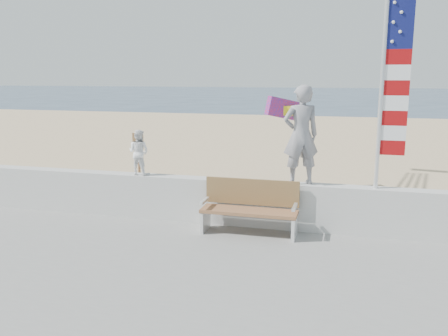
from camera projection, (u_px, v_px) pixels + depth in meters
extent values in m
plane|color=#2D435B|center=(184.00, 269.00, 7.75)|extent=(220.00, 220.00, 0.00)
cube|color=#CDB288|center=(272.00, 166.00, 16.28)|extent=(90.00, 40.00, 0.08)
cube|color=silver|center=(217.00, 201.00, 9.53)|extent=(30.00, 0.35, 0.90)
imported|color=gray|center=(301.00, 135.00, 8.85)|extent=(0.80, 0.68, 1.87)
imported|color=white|center=(139.00, 152.00, 9.77)|extent=(0.49, 0.41, 0.94)
cube|color=#996643|center=(249.00, 211.00, 8.81)|extent=(1.80, 0.50, 0.06)
cube|color=olive|center=(252.00, 192.00, 9.01)|extent=(1.80, 0.05, 0.50)
cube|color=white|center=(205.00, 220.00, 9.07)|extent=(0.06, 0.50, 0.40)
cube|color=white|center=(204.00, 201.00, 8.95)|extent=(0.06, 0.45, 0.05)
cube|color=white|center=(294.00, 228.00, 8.65)|extent=(0.06, 0.50, 0.40)
cube|color=silver|center=(295.00, 207.00, 8.52)|extent=(0.06, 0.45, 0.05)
cylinder|color=white|center=(382.00, 92.00, 8.34)|extent=(0.08, 0.08, 3.50)
cube|color=#0F1451|center=(401.00, 20.00, 8.05)|extent=(0.44, 0.02, 0.95)
cube|color=#9E0A0C|center=(392.00, 148.00, 8.47)|extent=(0.44, 0.02, 0.26)
cube|color=white|center=(393.00, 133.00, 8.42)|extent=(0.44, 0.02, 0.26)
cube|color=#9E0A0C|center=(394.00, 118.00, 8.37)|extent=(0.44, 0.02, 0.26)
cube|color=white|center=(395.00, 103.00, 8.32)|extent=(0.44, 0.02, 0.26)
cube|color=#9E0A0C|center=(396.00, 88.00, 8.27)|extent=(0.44, 0.02, 0.26)
cube|color=white|center=(397.00, 73.00, 8.22)|extent=(0.44, 0.02, 0.26)
cube|color=#9E0A0C|center=(398.00, 57.00, 8.16)|extent=(0.44, 0.02, 0.26)
sphere|color=white|center=(392.00, 42.00, 8.13)|extent=(0.06, 0.06, 0.06)
sphere|color=white|center=(400.00, 32.00, 8.07)|extent=(0.06, 0.06, 0.06)
sphere|color=white|center=(393.00, 22.00, 8.07)|extent=(0.06, 0.06, 0.06)
sphere|color=white|center=(402.00, 12.00, 8.01)|extent=(0.06, 0.06, 0.06)
sphere|color=white|center=(395.00, 3.00, 8.01)|extent=(0.06, 0.06, 0.06)
cube|color=red|center=(283.00, 109.00, 12.32)|extent=(0.94, 0.74, 0.66)
cube|color=yellow|center=(289.00, 111.00, 12.29)|extent=(0.34, 0.25, 0.25)
cylinder|color=#8D6443|center=(139.00, 164.00, 13.21)|extent=(0.07, 0.07, 1.20)
cube|color=olive|center=(138.00, 141.00, 13.07)|extent=(0.32, 0.03, 0.42)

